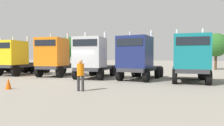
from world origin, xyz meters
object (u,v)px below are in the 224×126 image
semi_truck_silver (93,58)px  semi_truck_teal (190,58)px  semi_truck_yellow (16,57)px  visitor_in_hivis (80,73)px  traffic_cone_near (8,84)px  semi_truck_navy (137,58)px  semi_truck_orange (55,57)px

semi_truck_silver → semi_truck_teal: 8.15m
semi_truck_yellow → semi_truck_silver: (9.15, -0.15, -0.02)m
visitor_in_hivis → semi_truck_yellow: bearing=59.7°
traffic_cone_near → semi_truck_silver: bearing=74.7°
semi_truck_yellow → traffic_cone_near: bearing=39.7°
semi_truck_navy → semi_truck_teal: 4.12m
semi_truck_silver → visitor_in_hivis: bearing=14.7°
semi_truck_yellow → semi_truck_navy: (13.19, 0.03, -0.01)m
semi_truck_orange → semi_truck_teal: bearing=79.8°
semi_truck_yellow → semi_truck_navy: bearing=85.9°
semi_truck_yellow → semi_truck_teal: 17.30m
semi_truck_yellow → semi_truck_navy: semi_truck_yellow is taller
semi_truck_silver → visitor_in_hivis: 6.81m
semi_truck_teal → traffic_cone_near: semi_truck_teal is taller
semi_truck_orange → semi_truck_teal: (12.55, -0.56, -0.10)m
semi_truck_silver → semi_truck_teal: (8.15, -0.02, 0.00)m
semi_truck_yellow → semi_truck_orange: (4.74, 0.39, 0.08)m
semi_truck_orange → visitor_in_hivis: bearing=37.1°
semi_truck_orange → semi_truck_navy: size_ratio=1.08×
semi_truck_silver → semi_truck_navy: bearing=86.6°
semi_truck_orange → traffic_cone_near: (2.41, -7.82, -1.62)m
semi_truck_navy → semi_truck_teal: semi_truck_navy is taller
visitor_in_hivis → semi_truck_orange: bearing=43.7°
semi_truck_navy → semi_truck_teal: bearing=92.7°
visitor_in_hivis → traffic_cone_near: visitor_in_hivis is taller
semi_truck_silver → semi_truck_orange: bearing=-102.9°
semi_truck_yellow → semi_truck_navy: 13.19m
semi_truck_yellow → semi_truck_teal: (17.30, -0.17, -0.02)m
semi_truck_teal → visitor_in_hivis: (-5.76, -6.30, -0.82)m
semi_truck_teal → visitor_in_hivis: semi_truck_teal is taller
semi_truck_teal → traffic_cone_near: (-10.14, -7.25, -1.52)m
semi_truck_navy → semi_truck_teal: size_ratio=1.01×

